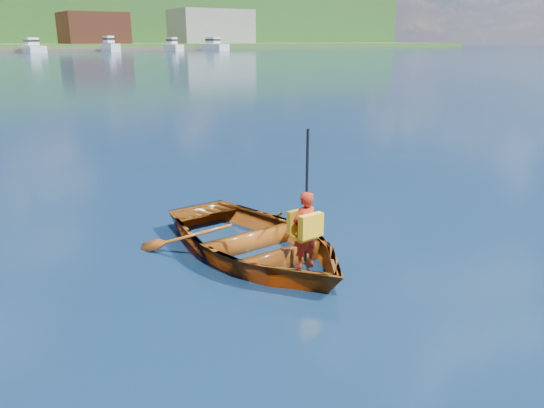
{
  "coord_description": "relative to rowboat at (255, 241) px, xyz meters",
  "views": [
    {
      "loc": [
        -3.7,
        -5.48,
        2.91
      ],
      "look_at": [
        0.25,
        0.45,
        0.71
      ],
      "focal_mm": 35.0,
      "sensor_mm": 36.0,
      "label": 1
    }
  ],
  "objects": [
    {
      "name": "child_paddler",
      "position": [
        0.2,
        -0.89,
        0.41
      ],
      "size": [
        0.38,
        0.35,
        1.77
      ],
      "color": "#A32311",
      "rests_on": "ground"
    },
    {
      "name": "rowboat",
      "position": [
        0.0,
        0.0,
        0.0
      ],
      "size": [
        2.68,
        3.64,
        0.73
      ],
      "color": "brown",
      "rests_on": "ground"
    },
    {
      "name": "ground",
      "position": [
        0.04,
        -0.45,
        -0.21
      ],
      "size": [
        600.0,
        600.0,
        0.0
      ],
      "color": "#142840",
      "rests_on": "ground"
    }
  ]
}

